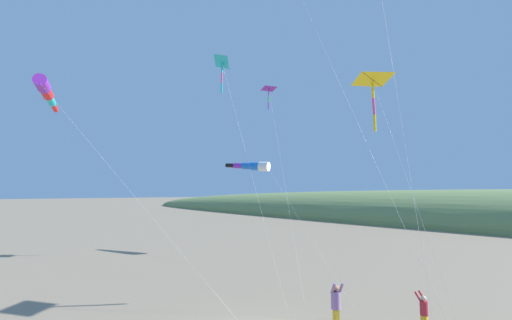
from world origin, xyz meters
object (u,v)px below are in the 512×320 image
at_px(kite_windsock_purple_drifting, 253,166).
at_px(kite_delta_checkered_midright, 223,63).
at_px(person_adult_flyer, 336,303).
at_px(kite_delta_striped_overhead, 269,89).
at_px(person_child_green_jacket, 424,310).
at_px(kite_delta_rainbow_low_near, 373,80).
at_px(kite_windsock_orange_high_right, 46,92).

bearing_deg(kite_windsock_purple_drifting, kite_delta_checkered_midright, -137.15).
distance_m(person_adult_flyer, kite_windsock_purple_drifting, 19.68).
height_order(person_adult_flyer, kite_delta_striped_overhead, kite_delta_striped_overhead).
bearing_deg(person_child_green_jacket, kite_delta_checkered_midright, 107.33).
relative_size(person_adult_flyer, kite_delta_checkered_midright, 0.14).
bearing_deg(kite_windsock_purple_drifting, kite_delta_rainbow_low_near, -105.14).
bearing_deg(kite_windsock_purple_drifting, person_adult_flyer, -119.97).
bearing_deg(kite_delta_striped_overhead, kite_delta_rainbow_low_near, -109.58).
distance_m(person_child_green_jacket, kite_windsock_orange_high_right, 21.35).
height_order(person_child_green_jacket, kite_windsock_purple_drifting, kite_windsock_purple_drifting).
bearing_deg(kite_delta_rainbow_low_near, kite_delta_striped_overhead, 70.42).
distance_m(kite_windsock_orange_high_right, kite_delta_checkered_midright, 10.01).
relative_size(kite_delta_striped_overhead, kite_delta_checkered_midright, 1.17).
distance_m(person_adult_flyer, kite_delta_rainbow_low_near, 11.57).
bearing_deg(person_child_green_jacket, person_adult_flyer, 136.09).
xyz_separation_m(person_adult_flyer, person_child_green_jacket, (2.36, -2.27, -0.21)).
relative_size(kite_delta_rainbow_low_near, kite_delta_striped_overhead, 0.77).
bearing_deg(person_child_green_jacket, kite_delta_striped_overhead, 65.64).
height_order(kite_windsock_orange_high_right, kite_delta_striped_overhead, kite_delta_striped_overhead).
height_order(person_child_green_jacket, kite_windsock_orange_high_right, kite_windsock_orange_high_right).
bearing_deg(kite_windsock_orange_high_right, kite_delta_rainbow_low_near, -42.93).
bearing_deg(kite_delta_checkered_midright, kite_delta_striped_overhead, 35.92).
xyz_separation_m(person_adult_flyer, kite_delta_checkered_midright, (-0.52, 6.97, 11.44)).
relative_size(person_child_green_jacket, kite_windsock_purple_drifting, 0.08).
distance_m(kite_windsock_orange_high_right, kite_delta_striped_overhead, 18.41).
height_order(person_adult_flyer, kite_windsock_orange_high_right, kite_windsock_orange_high_right).
bearing_deg(person_adult_flyer, person_child_green_jacket, -43.91).
relative_size(person_adult_flyer, kite_windsock_orange_high_right, 0.13).
height_order(person_child_green_jacket, kite_delta_striped_overhead, kite_delta_striped_overhead).
xyz_separation_m(person_adult_flyer, kite_delta_rainbow_low_near, (5.24, 1.22, 10.24)).
xyz_separation_m(person_adult_flyer, kite_windsock_orange_high_right, (-7.95, 13.49, 9.83)).
distance_m(person_adult_flyer, kite_delta_striped_overhead, 22.42).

